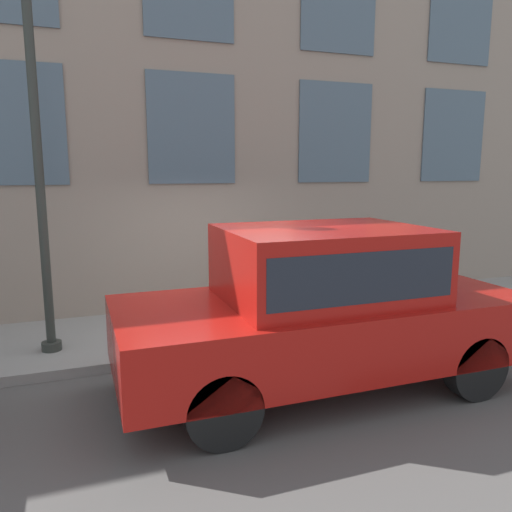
{
  "coord_description": "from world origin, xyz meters",
  "views": [
    {
      "loc": [
        -6.33,
        1.97,
        2.59
      ],
      "look_at": [
        0.42,
        -0.49,
        1.34
      ],
      "focal_mm": 35.0,
      "sensor_mm": 36.0,
      "label": 1
    }
  ],
  "objects_px": {
    "parked_car_red_near": "(323,302)",
    "street_lamp": "(34,103)",
    "fire_hydrant": "(238,311)",
    "person": "(273,282)"
  },
  "relations": [
    {
      "from": "parked_car_red_near",
      "to": "street_lamp",
      "type": "relative_size",
      "value": 0.92
    },
    {
      "from": "fire_hydrant",
      "to": "person",
      "type": "height_order",
      "value": "person"
    },
    {
      "from": "fire_hydrant",
      "to": "person",
      "type": "distance_m",
      "value": 0.7
    },
    {
      "from": "street_lamp",
      "to": "parked_car_red_near",
      "type": "bearing_deg",
      "value": -123.47
    },
    {
      "from": "person",
      "to": "parked_car_red_near",
      "type": "xyz_separation_m",
      "value": [
        -1.74,
        0.07,
        0.14
      ]
    },
    {
      "from": "parked_car_red_near",
      "to": "street_lamp",
      "type": "height_order",
      "value": "street_lamp"
    },
    {
      "from": "parked_car_red_near",
      "to": "street_lamp",
      "type": "bearing_deg",
      "value": 56.53
    },
    {
      "from": "fire_hydrant",
      "to": "street_lamp",
      "type": "distance_m",
      "value": 3.87
    },
    {
      "from": "person",
      "to": "fire_hydrant",
      "type": "bearing_deg",
      "value": -32.53
    },
    {
      "from": "parked_car_red_near",
      "to": "fire_hydrant",
      "type": "bearing_deg",
      "value": 17.82
    }
  ]
}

